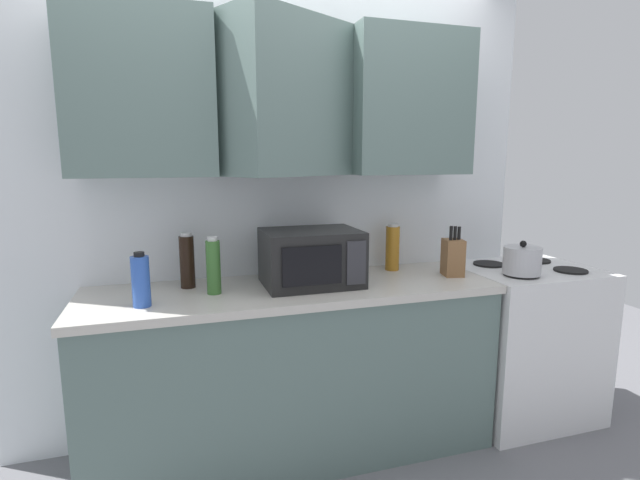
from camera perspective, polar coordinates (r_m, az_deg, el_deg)
wall_back_with_cabinets at (r=2.54m, az=-4.57°, el=10.51°), size 2.92×0.60×2.60m
counter_run at (r=2.56m, az=-3.05°, el=-15.27°), size 2.05×0.63×0.90m
stove_range at (r=3.17m, az=23.13°, el=-11.03°), size 0.76×0.64×0.91m
kettle at (r=2.82m, az=23.05°, el=-2.25°), size 0.20×0.20×0.18m
microwave at (r=2.41m, az=-1.06°, el=-2.11°), size 0.48×0.37×0.28m
knife_block at (r=2.70m, az=15.64°, el=-1.96°), size 0.13×0.14×0.28m
bottle_green_oil at (r=2.30m, az=-12.65°, el=-3.10°), size 0.07×0.07×0.27m
bottle_amber_vinegar at (r=2.75m, az=8.68°, el=-0.89°), size 0.08×0.08×0.27m
bottle_blue_cleaner at (r=2.20m, az=-20.68°, el=-4.60°), size 0.08×0.08×0.24m
bottle_soy_dark at (r=2.44m, az=-15.64°, el=-2.44°), size 0.07×0.07×0.28m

